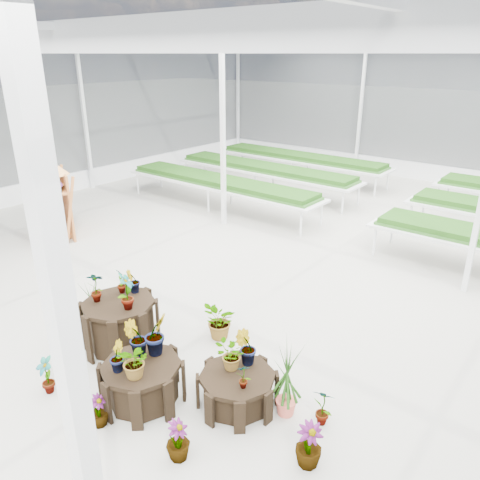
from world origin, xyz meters
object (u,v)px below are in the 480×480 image
Objects in this scene: plinth_tall at (120,324)px; shelf_rack at (51,205)px; bird_table at (60,201)px; plinth_low at (237,390)px; plinth_mid at (143,382)px.

shelf_rack is at bearing 159.07° from plinth_tall.
bird_table reaches higher than shelf_rack.
plinth_low is (2.20, 0.10, -0.16)m from plinth_tall.
bird_table is at bearing 164.66° from plinth_low.
plinth_mid is at bearing -26.57° from plinth_tall.
shelf_rack is 0.86× the size of bird_table.
plinth_tall is 1.35m from plinth_mid.
plinth_mid is 6.81m from shelf_rack.
plinth_tall reaches higher than plinth_mid.
plinth_tall is 0.70× the size of shelf_rack.
shelf_rack is (-7.30, 1.85, 0.58)m from plinth_low.
bird_table is at bearing 156.40° from plinth_mid.
plinth_mid is at bearing 0.09° from bird_table.
bird_table is (-4.79, 2.02, 0.55)m from plinth_tall.
bird_table reaches higher than plinth_low.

